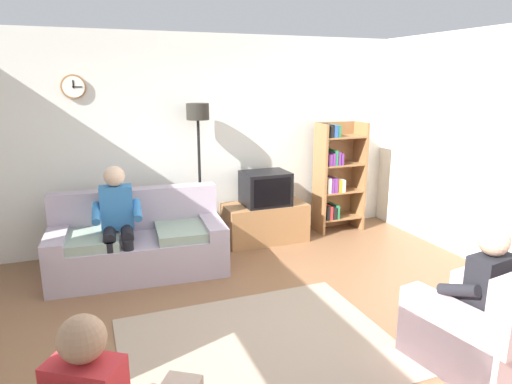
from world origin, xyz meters
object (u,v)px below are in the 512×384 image
(floor_lamp, at_px, (198,136))
(person_in_right_armchair, at_px, (477,288))
(couch, at_px, (139,245))
(tv_stand, at_px, (265,222))
(person_on_couch, at_px, (117,217))
(tv, at_px, (265,188))
(armchair_near_bookshelf, at_px, (482,331))
(bookshelf, at_px, (336,176))

(floor_lamp, xyz_separation_m, person_in_right_armchair, (1.33, -3.17, -0.85))
(couch, height_order, tv_stand, couch)
(tv_stand, xyz_separation_m, person_on_couch, (-1.93, -0.54, 0.44))
(tv, height_order, person_on_couch, person_on_couch)
(tv, xyz_separation_m, person_in_right_armchair, (0.48, -3.05, -0.13))
(floor_lamp, distance_m, armchair_near_bookshelf, 3.71)
(couch, bearing_deg, person_in_right_armchair, -50.26)
(tv, distance_m, armchair_near_bookshelf, 3.21)
(couch, distance_m, armchair_near_bookshelf, 3.51)
(armchair_near_bookshelf, height_order, person_in_right_armchair, person_in_right_armchair)
(armchair_near_bookshelf, bearing_deg, person_in_right_armchair, 98.89)
(bookshelf, height_order, floor_lamp, floor_lamp)
(bookshelf, relative_size, armchair_near_bookshelf, 1.56)
(armchair_near_bookshelf, relative_size, person_in_right_armchair, 0.89)
(tv, bearing_deg, floor_lamp, 171.77)
(couch, distance_m, tv, 1.81)
(tv, height_order, armchair_near_bookshelf, tv)
(tv_stand, relative_size, tv, 1.83)
(floor_lamp, bearing_deg, tv_stand, -6.61)
(person_in_right_armchair, bearing_deg, tv_stand, 98.89)
(armchair_near_bookshelf, bearing_deg, floor_lamp, 112.45)
(tv_stand, xyz_separation_m, tv, (0.00, -0.02, 0.48))
(tv, distance_m, person_in_right_armchair, 3.09)
(floor_lamp, bearing_deg, armchair_near_bookshelf, -67.55)
(bookshelf, relative_size, floor_lamp, 0.84)
(floor_lamp, height_order, armchair_near_bookshelf, floor_lamp)
(floor_lamp, relative_size, person_on_couch, 1.49)
(bookshelf, distance_m, person_on_couch, 3.11)
(armchair_near_bookshelf, xyz_separation_m, person_on_couch, (-2.42, 2.62, 0.41))
(tv_stand, height_order, armchair_near_bookshelf, armchair_near_bookshelf)
(couch, bearing_deg, armchair_near_bookshelf, -51.01)
(bookshelf, bearing_deg, armchair_near_bookshelf, -100.92)
(tv_stand, distance_m, tv, 0.48)
(armchair_near_bookshelf, bearing_deg, couch, 128.99)
(couch, xyz_separation_m, tv_stand, (1.71, 0.43, -0.06))
(tv_stand, relative_size, bookshelf, 0.71)
(armchair_near_bookshelf, distance_m, person_in_right_armchair, 0.33)
(armchair_near_bookshelf, bearing_deg, tv_stand, 98.89)
(bookshelf, xyz_separation_m, person_on_couch, (-3.04, -0.61, -0.09))
(person_on_couch, bearing_deg, person_in_right_armchair, -46.44)
(couch, xyz_separation_m, person_in_right_armchair, (2.20, -2.64, 0.29))
(bookshelf, xyz_separation_m, person_in_right_armchair, (-0.64, -3.15, -0.19))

